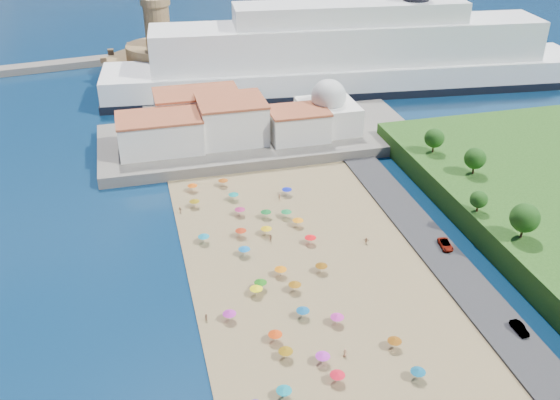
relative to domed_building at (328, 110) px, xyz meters
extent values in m
plane|color=#071938|center=(-30.00, -71.00, -8.97)|extent=(700.00, 700.00, 0.00)
cube|color=#59544C|center=(-20.00, 2.00, -7.47)|extent=(90.00, 36.00, 3.00)
cube|color=#59544C|center=(-42.00, 37.00, -7.77)|extent=(18.00, 70.00, 2.40)
cube|color=silver|center=(-48.00, -2.00, -1.47)|extent=(22.00, 14.00, 9.00)
cube|color=silver|center=(-28.00, 0.00, -0.47)|extent=(18.00, 16.00, 11.00)
cube|color=silver|center=(-10.00, -4.00, -1.97)|extent=(16.00, 12.00, 8.00)
cube|color=silver|center=(-36.00, 12.00, -0.97)|extent=(24.00, 14.00, 10.00)
cube|color=silver|center=(0.00, 0.00, -1.97)|extent=(16.00, 16.00, 8.00)
sphere|color=silver|center=(0.00, 0.00, 4.03)|extent=(10.00, 10.00, 10.00)
cylinder|color=silver|center=(0.00, 0.00, 7.83)|extent=(1.20, 1.20, 1.60)
cylinder|color=#A37B51|center=(-42.00, 67.00, -4.97)|extent=(40.00, 40.00, 8.00)
cylinder|color=#A37B51|center=(-42.00, 67.00, 1.53)|extent=(24.00, 24.00, 5.00)
cylinder|color=#A37B51|center=(-42.00, 67.00, 11.03)|extent=(9.00, 9.00, 14.00)
cylinder|color=#A37B51|center=(-42.00, 67.00, 19.23)|extent=(10.40, 10.40, 2.40)
cube|color=black|center=(20.26, 39.66, -7.62)|extent=(169.87, 41.02, 2.71)
cube|color=white|center=(20.26, 39.66, -3.96)|extent=(168.83, 40.53, 10.03)
cube|color=white|center=(20.26, 39.66, 7.75)|extent=(135.11, 32.87, 13.38)
cube|color=white|center=(20.26, 39.66, 17.79)|extent=(79.19, 23.06, 6.69)
cylinder|color=gray|center=(-34.91, -46.46, -7.72)|extent=(0.07, 0.07, 2.00)
cone|color=red|center=(-34.91, -46.46, -6.82)|extent=(2.50, 2.50, 0.60)
cylinder|color=gray|center=(-29.37, -47.05, -7.72)|extent=(0.07, 0.07, 2.00)
cone|color=#DFB00C|center=(-29.37, -47.05, -6.82)|extent=(2.50, 2.50, 0.60)
cylinder|color=gray|center=(-42.95, -31.00, -7.72)|extent=(0.07, 0.07, 2.00)
cone|color=#876A0C|center=(-42.95, -31.00, -6.82)|extent=(2.50, 2.50, 0.60)
cylinder|color=gray|center=(-21.95, -63.34, -7.72)|extent=(0.07, 0.07, 2.00)
cone|color=brown|center=(-21.95, -63.34, -6.82)|extent=(2.50, 2.50, 0.60)
cylinder|color=gray|center=(-28.72, -67.95, -7.72)|extent=(0.07, 0.07, 2.00)
cone|color=#8B550C|center=(-28.72, -67.95, -6.82)|extent=(2.50, 2.50, 0.60)
cylinder|color=gray|center=(-27.78, -40.01, -7.72)|extent=(0.07, 0.07, 2.00)
cone|color=#126926|center=(-27.78, -40.01, -6.82)|extent=(2.50, 2.50, 0.60)
cylinder|color=gray|center=(-23.99, -78.93, -7.72)|extent=(0.07, 0.07, 2.00)
cone|color=#BF2895|center=(-23.99, -78.93, -6.82)|extent=(2.50, 2.50, 0.60)
cylinder|color=gray|center=(-42.41, -23.05, -7.72)|extent=(0.07, 0.07, 2.00)
cone|color=#D64F09|center=(-42.41, -23.05, -6.82)|extent=(2.50, 2.50, 0.60)
cylinder|color=gray|center=(-30.10, -62.47, -7.72)|extent=(0.07, 0.07, 2.00)
cone|color=orange|center=(-30.10, -62.47, -6.82)|extent=(2.50, 2.50, 0.60)
cylinder|color=gray|center=(-34.89, -65.65, -7.72)|extent=(0.07, 0.07, 2.00)
cone|color=#1D6F13|center=(-34.89, -65.65, -6.82)|extent=(2.50, 2.50, 0.60)
cylinder|color=gray|center=(-43.06, -46.81, -7.72)|extent=(0.07, 0.07, 2.00)
cone|color=#117E9D|center=(-43.06, -46.81, -6.82)|extent=(2.50, 2.50, 0.60)
cylinder|color=gray|center=(-16.63, -87.15, -7.72)|extent=(0.07, 0.07, 2.00)
cone|color=#7F430B|center=(-16.63, -87.15, -6.82)|extent=(2.50, 2.50, 0.60)
cylinder|color=gray|center=(-20.36, -30.72, -7.72)|extent=(0.07, 0.07, 2.00)
cone|color=#0E1CB9|center=(-20.36, -30.72, -6.82)|extent=(2.50, 2.50, 0.60)
cylinder|color=gray|center=(-42.29, -73.27, -7.72)|extent=(0.07, 0.07, 2.00)
cone|color=#AC249C|center=(-42.29, -73.27, -6.82)|extent=(2.50, 2.50, 0.60)
cylinder|color=gray|center=(-21.71, -45.37, -7.72)|extent=(0.07, 0.07, 2.00)
cone|color=orange|center=(-21.71, -45.37, -6.82)|extent=(2.50, 2.50, 0.60)
cylinder|color=gray|center=(-23.24, -41.09, -7.72)|extent=(0.07, 0.07, 2.00)
cone|color=#17823E|center=(-23.24, -41.09, -6.82)|extent=(2.50, 2.50, 0.60)
cylinder|color=gray|center=(-33.34, -37.40, -7.72)|extent=(0.07, 0.07, 2.00)
cone|color=#A52358|center=(-33.34, -37.40, -6.82)|extent=(2.50, 2.50, 0.60)
cylinder|color=gray|center=(-21.07, -52.89, -7.72)|extent=(0.07, 0.07, 2.00)
cone|color=#FF0B13|center=(-21.07, -52.89, -6.82)|extent=(2.50, 2.50, 0.60)
cylinder|color=gray|center=(-35.62, -53.71, -7.72)|extent=(0.07, 0.07, 2.00)
cone|color=#0E69B8|center=(-35.62, -53.71, -6.82)|extent=(2.50, 2.50, 0.60)
cylinder|color=gray|center=(-28.49, -92.17, -7.72)|extent=(0.07, 0.07, 2.00)
cone|color=red|center=(-28.49, -92.17, -6.82)|extent=(2.50, 2.50, 0.60)
cylinder|color=gray|center=(-29.44, -87.59, -7.72)|extent=(0.07, 0.07, 2.00)
cone|color=#C029BF|center=(-29.44, -87.59, -6.82)|extent=(2.50, 2.50, 0.60)
cylinder|color=gray|center=(-29.36, -75.70, -7.72)|extent=(0.07, 0.07, 2.00)
cone|color=#0F568B|center=(-29.36, -75.70, -6.82)|extent=(2.50, 2.50, 0.60)
cylinder|color=gray|center=(-35.02, -84.99, -7.72)|extent=(0.07, 0.07, 2.00)
cone|color=#87600C|center=(-35.02, -84.99, -6.82)|extent=(2.50, 2.50, 0.60)
cylinder|color=gray|center=(-34.61, -22.23, -7.72)|extent=(0.07, 0.07, 2.00)
cone|color=#9B440E|center=(-34.61, -22.23, -6.82)|extent=(2.50, 2.50, 0.60)
cylinder|color=gray|center=(-33.44, -30.03, -7.72)|extent=(0.07, 0.07, 2.00)
cone|color=#0E857E|center=(-33.44, -30.03, -6.82)|extent=(2.50, 2.50, 0.60)
cylinder|color=gray|center=(-35.70, -80.58, -7.72)|extent=(0.07, 0.07, 2.00)
cone|color=#DE3B09|center=(-35.70, -80.58, -6.82)|extent=(2.50, 2.50, 0.60)
cylinder|color=gray|center=(-15.89, -94.67, -7.72)|extent=(0.07, 0.07, 2.00)
cone|color=#0D567B|center=(-15.89, -94.67, -6.82)|extent=(2.50, 2.50, 0.60)
cylinder|color=gray|center=(-37.46, -93.20, -7.72)|extent=(0.07, 0.07, 2.00)
cone|color=#0F7D8C|center=(-37.46, -93.20, -6.82)|extent=(2.50, 2.50, 0.60)
cylinder|color=gray|center=(-36.09, -67.36, -7.72)|extent=(0.07, 0.07, 2.00)
cone|color=yellow|center=(-36.09, -67.36, -6.82)|extent=(2.50, 2.50, 0.60)
imported|color=tan|center=(-46.34, -72.19, -7.93)|extent=(0.97, 0.97, 1.59)
imported|color=tan|center=(-9.43, -55.73, -7.94)|extent=(1.53, 1.01, 1.58)
imported|color=tan|center=(-22.61, -32.46, -7.89)|extent=(1.09, 1.24, 1.67)
imported|color=tan|center=(-25.33, -86.96, -7.91)|extent=(0.94, 0.80, 1.64)
imported|color=tan|center=(-29.14, -49.90, -7.84)|extent=(0.97, 1.07, 1.77)
imported|color=tan|center=(-46.56, -32.82, -7.86)|extent=(0.97, 1.06, 1.74)
imported|color=gray|center=(6.00, -61.82, -7.58)|extent=(3.07, 5.27, 1.38)
imported|color=gray|center=(6.00, -89.07, -7.58)|extent=(1.57, 4.24, 1.39)
cylinder|color=#382314|center=(17.94, -69.47, -1.33)|extent=(0.50, 0.50, 3.29)
sphere|color=#14380F|center=(17.94, -69.47, 1.63)|extent=(5.92, 5.92, 5.92)
cylinder|color=#382314|center=(14.77, -57.89, -1.92)|extent=(0.50, 0.50, 2.11)
sphere|color=#14380F|center=(14.77, -57.89, -0.02)|extent=(3.80, 3.80, 3.80)
cylinder|color=#382314|center=(23.11, -41.38, -1.53)|extent=(0.50, 0.50, 2.88)
sphere|color=#14380F|center=(23.11, -41.38, 1.06)|extent=(5.18, 5.18, 5.18)
cylinder|color=#382314|center=(19.35, -27.74, -1.57)|extent=(0.50, 0.50, 2.81)
sphere|color=#14380F|center=(19.35, -27.74, 0.96)|extent=(5.06, 5.06, 5.06)
camera|label=1|loc=(-55.11, -159.65, 64.83)|focal=40.00mm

